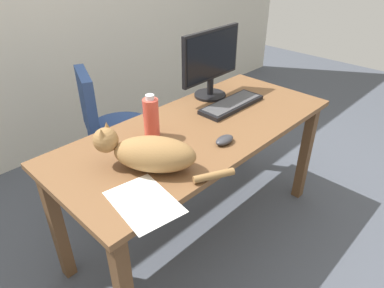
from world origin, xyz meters
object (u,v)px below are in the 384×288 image
at_px(keyboard, 232,104).
at_px(cat, 149,152).
at_px(office_chair, 115,143).
at_px(monitor, 211,61).
at_px(water_bottle, 151,117).
at_px(computer_mouse, 224,140).

height_order(keyboard, cat, cat).
relative_size(office_chair, monitor, 1.91).
bearing_deg(keyboard, cat, -169.31).
xyz_separation_m(office_chair, water_bottle, (-0.13, -0.59, 0.45)).
bearing_deg(water_bottle, cat, -131.95).
bearing_deg(office_chair, computer_mouse, -85.81).
relative_size(monitor, keyboard, 1.09).
height_order(office_chair, keyboard, office_chair).
height_order(monitor, computer_mouse, monitor).
bearing_deg(computer_mouse, water_bottle, 122.75).
height_order(computer_mouse, water_bottle, water_bottle).
relative_size(keyboard, computer_mouse, 4.00).
distance_m(office_chair, cat, 0.96).
relative_size(cat, water_bottle, 2.30).
bearing_deg(monitor, computer_mouse, -131.62).
bearing_deg(keyboard, water_bottle, 172.87).
relative_size(office_chair, water_bottle, 4.08).
xyz_separation_m(office_chair, computer_mouse, (0.07, -0.90, 0.37)).
distance_m(cat, water_bottle, 0.29).
height_order(office_chair, computer_mouse, office_chair).
bearing_deg(water_bottle, keyboard, -7.13).
relative_size(keyboard, water_bottle, 1.95).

